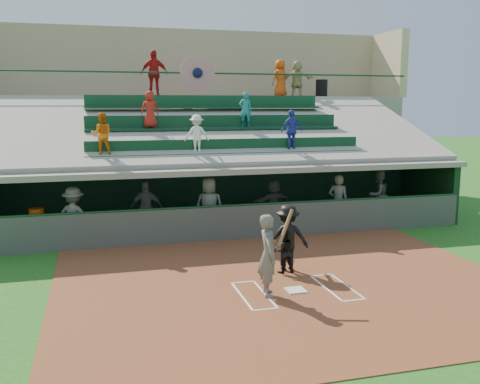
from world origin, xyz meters
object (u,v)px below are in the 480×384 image
object	(u,v)px
home_plate	(296,290)
catcher	(283,251)
batter_at_plate	(268,255)
trash_bin	(322,89)
white_table	(35,234)
water_cooler	(37,216)

from	to	relation	value
home_plate	catcher	world-z (taller)	catcher
batter_at_plate	trash_bin	distance (m)	15.46
catcher	batter_at_plate	bearing A→B (deg)	58.28
catcher	white_table	xyz separation A→B (m)	(-6.43, 4.56, -0.21)
home_plate	batter_at_plate	bearing A→B (deg)	-173.05
catcher	trash_bin	world-z (taller)	trash_bin
batter_at_plate	water_cooler	distance (m)	8.16
water_cooler	batter_at_plate	bearing A→B (deg)	-47.90
white_table	batter_at_plate	bearing A→B (deg)	-64.10
home_plate	white_table	world-z (taller)	white_table
white_table	trash_bin	world-z (taller)	trash_bin
catcher	water_cooler	bearing A→B (deg)	-36.33
catcher	water_cooler	size ratio (longest dim) A/B	2.51
home_plate	white_table	xyz separation A→B (m)	(-6.25, 5.94, 0.33)
home_plate	water_cooler	world-z (taller)	water_cooler
batter_at_plate	white_table	bearing A→B (deg)	132.63
home_plate	white_table	distance (m)	8.62
home_plate	white_table	size ratio (longest dim) A/B	0.57
white_table	trash_bin	xyz separation A→B (m)	(12.50, 7.18, 4.65)
home_plate	water_cooler	size ratio (longest dim) A/B	0.96
batter_at_plate	white_table	distance (m)	8.21
home_plate	catcher	size ratio (longest dim) A/B	0.38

